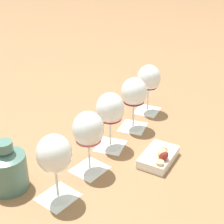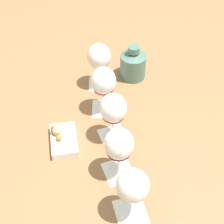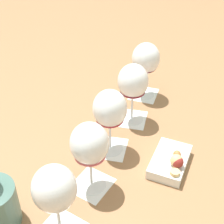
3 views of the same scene
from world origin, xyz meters
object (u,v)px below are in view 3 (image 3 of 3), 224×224
object	(u,v)px
wine_glass_0	(55,191)
wine_glass_3	(133,83)
wine_glass_2	(110,110)
wine_glass_4	(146,61)
snack_dish	(171,161)
wine_glass_1	(90,146)

from	to	relation	value
wine_glass_0	wine_glass_3	xyz separation A→B (m)	(0.35, -0.27, 0.00)
wine_glass_0	wine_glass_2	size ratio (longest dim) A/B	1.00
wine_glass_0	wine_glass_3	bearing A→B (deg)	-37.36
wine_glass_4	snack_dish	distance (m)	0.37
wine_glass_2	wine_glass_4	world-z (taller)	same
wine_glass_2	wine_glass_3	distance (m)	0.15
wine_glass_0	wine_glass_3	distance (m)	0.44
wine_glass_0	wine_glass_2	bearing A→B (deg)	-35.63
wine_glass_4	wine_glass_3	bearing A→B (deg)	146.95
wine_glass_0	wine_glass_2	xyz separation A→B (m)	(0.24, -0.17, 0.00)
wine_glass_3	snack_dish	xyz separation A→B (m)	(-0.23, -0.04, -0.11)
wine_glass_0	wine_glass_1	xyz separation A→B (m)	(0.11, -0.09, 0.00)
wine_glass_1	wine_glass_3	world-z (taller)	same
wine_glass_3	wine_glass_2	bearing A→B (deg)	139.29
wine_glass_1	wine_glass_2	bearing A→B (deg)	-32.11
wine_glass_4	snack_dish	world-z (taller)	wine_glass_4
wine_glass_2	wine_glass_4	distance (m)	0.30
wine_glass_3	wine_glass_4	size ratio (longest dim) A/B	1.00
wine_glass_3	wine_glass_4	bearing A→B (deg)	-33.05
wine_glass_2	wine_glass_3	world-z (taller)	same
wine_glass_2	wine_glass_4	size ratio (longest dim) A/B	1.00
wine_glass_1	snack_dish	bearing A→B (deg)	-86.85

